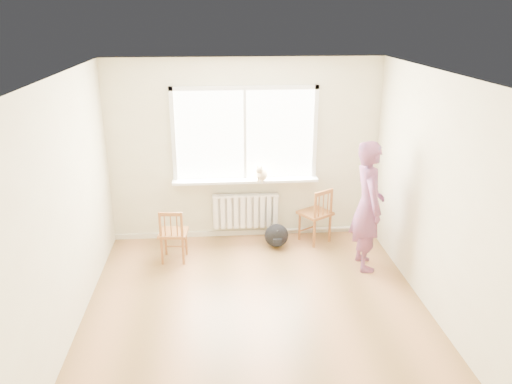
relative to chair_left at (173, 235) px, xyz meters
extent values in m
plane|color=#A76F44|center=(1.05, -1.46, -0.39)|extent=(4.50, 4.50, 0.00)
plane|color=white|center=(1.05, -1.46, 2.31)|extent=(4.50, 4.50, 0.00)
cube|color=beige|center=(1.05, 0.79, 0.96)|extent=(4.00, 0.01, 2.70)
cube|color=white|center=(1.05, 0.77, 1.21)|extent=(2.00, 0.02, 1.30)
cube|color=white|center=(1.05, 0.75, 1.89)|extent=(2.12, 0.05, 0.06)
cube|color=white|center=(0.02, 0.75, 1.21)|extent=(0.06, 0.05, 1.42)
cube|color=white|center=(2.08, 0.75, 1.21)|extent=(0.06, 0.05, 1.42)
cube|color=white|center=(1.05, 0.75, 1.21)|extent=(0.04, 0.05, 1.30)
cube|color=white|center=(1.05, 0.68, 0.54)|extent=(2.15, 0.22, 0.04)
cube|color=white|center=(1.05, 0.74, 0.03)|extent=(1.00, 0.02, 0.55)
cube|color=white|center=(1.05, 0.69, 0.03)|extent=(1.00, 0.10, 0.51)
cube|color=white|center=(1.05, 0.69, 0.29)|extent=(1.00, 0.12, 0.03)
cylinder|color=silver|center=(2.30, 0.73, -0.31)|extent=(1.40, 0.04, 0.04)
cube|color=beige|center=(1.05, 0.77, -0.35)|extent=(4.00, 0.03, 0.08)
cube|color=#99542C|center=(0.00, 0.04, 0.02)|extent=(0.41, 0.40, 0.04)
cylinder|color=#99542C|center=(0.16, 0.17, -0.19)|extent=(0.03, 0.03, 0.41)
cylinder|color=#99542C|center=(-0.13, 0.20, -0.19)|extent=(0.03, 0.03, 0.41)
cylinder|color=#99542C|center=(0.14, -0.12, -0.19)|extent=(0.03, 0.03, 0.41)
cylinder|color=#99542C|center=(-0.15, -0.09, -0.19)|extent=(0.03, 0.03, 0.41)
cylinder|color=#99542C|center=(0.14, -0.12, 0.00)|extent=(0.04, 0.04, 0.77)
cylinder|color=#99542C|center=(-0.15, -0.09, 0.00)|extent=(0.04, 0.04, 0.77)
cube|color=#99542C|center=(-0.01, -0.10, 0.36)|extent=(0.31, 0.06, 0.05)
cylinder|color=#99542C|center=(0.07, -0.11, 0.19)|extent=(0.02, 0.02, 0.31)
cylinder|color=#99542C|center=(-0.01, -0.10, 0.19)|extent=(0.02, 0.02, 0.31)
cylinder|color=#99542C|center=(-0.09, -0.09, 0.19)|extent=(0.02, 0.02, 0.31)
cube|color=#99542C|center=(2.08, 0.48, 0.06)|extent=(0.57, 0.57, 0.04)
cylinder|color=#99542C|center=(2.13, 0.70, -0.16)|extent=(0.04, 0.04, 0.45)
cylinder|color=#99542C|center=(1.85, 0.53, -0.16)|extent=(0.04, 0.04, 0.45)
cylinder|color=#99542C|center=(2.30, 0.43, -0.16)|extent=(0.04, 0.04, 0.45)
cylinder|color=#99542C|center=(2.03, 0.26, -0.16)|extent=(0.04, 0.04, 0.45)
cylinder|color=#99542C|center=(2.30, 0.43, 0.04)|extent=(0.04, 0.04, 0.86)
cylinder|color=#99542C|center=(2.03, 0.26, 0.04)|extent=(0.04, 0.04, 0.86)
cube|color=#99542C|center=(2.16, 0.34, 0.43)|extent=(0.31, 0.22, 0.06)
cylinder|color=#99542C|center=(2.24, 0.39, 0.25)|extent=(0.02, 0.02, 0.34)
cylinder|color=#99542C|center=(2.16, 0.34, 0.25)|extent=(0.02, 0.02, 0.34)
cylinder|color=#99542C|center=(2.09, 0.30, 0.25)|extent=(0.02, 0.02, 0.34)
imported|color=#C6426E|center=(2.60, -0.35, 0.49)|extent=(0.42, 0.64, 1.76)
ellipsoid|color=beige|center=(1.28, 0.61, 0.66)|extent=(0.25, 0.30, 0.19)
sphere|color=beige|center=(1.24, 0.49, 0.75)|extent=(0.11, 0.11, 0.11)
cone|color=beige|center=(1.21, 0.50, 0.80)|extent=(0.03, 0.03, 0.04)
cone|color=beige|center=(1.27, 0.48, 0.80)|extent=(0.03, 0.03, 0.04)
cylinder|color=beige|center=(1.33, 0.74, 0.60)|extent=(0.08, 0.17, 0.02)
cylinder|color=beige|center=(1.22, 0.53, 0.61)|extent=(0.02, 0.02, 0.10)
cylinder|color=beige|center=(1.28, 0.51, 0.61)|extent=(0.02, 0.02, 0.10)
ellipsoid|color=black|center=(1.48, 0.33, -0.21)|extent=(0.36, 0.28, 0.35)
camera|label=1|loc=(0.62, -6.31, 2.91)|focal=35.00mm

